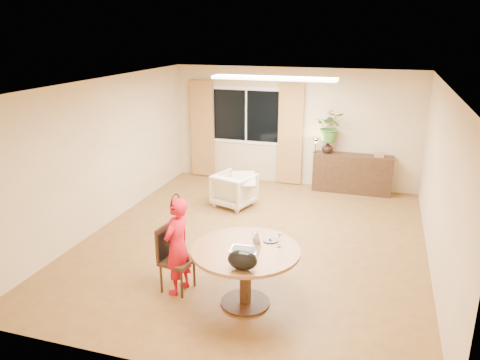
# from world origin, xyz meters

# --- Properties ---
(floor) EXTENTS (6.50, 6.50, 0.00)m
(floor) POSITION_xyz_m (0.00, 0.00, 0.00)
(floor) COLOR brown
(floor) RESTS_ON ground
(ceiling) EXTENTS (6.50, 6.50, 0.00)m
(ceiling) POSITION_xyz_m (0.00, 0.00, 2.60)
(ceiling) COLOR white
(ceiling) RESTS_ON wall_back
(wall_back) EXTENTS (5.50, 0.00, 5.50)m
(wall_back) POSITION_xyz_m (0.00, 3.25, 1.30)
(wall_back) COLOR tan
(wall_back) RESTS_ON floor
(wall_left) EXTENTS (0.00, 6.50, 6.50)m
(wall_left) POSITION_xyz_m (-2.75, 0.00, 1.30)
(wall_left) COLOR tan
(wall_left) RESTS_ON floor
(wall_right) EXTENTS (0.00, 6.50, 6.50)m
(wall_right) POSITION_xyz_m (2.75, 0.00, 1.30)
(wall_right) COLOR tan
(wall_right) RESTS_ON floor
(window) EXTENTS (1.70, 0.03, 1.30)m
(window) POSITION_xyz_m (-1.10, 3.23, 1.50)
(window) COLOR white
(window) RESTS_ON wall_back
(curtain_left) EXTENTS (0.55, 0.08, 2.25)m
(curtain_left) POSITION_xyz_m (-2.15, 3.15, 1.15)
(curtain_left) COLOR olive
(curtain_left) RESTS_ON wall_back
(curtain_right) EXTENTS (0.55, 0.08, 2.25)m
(curtain_right) POSITION_xyz_m (-0.05, 3.15, 1.15)
(curtain_right) COLOR olive
(curtain_right) RESTS_ON wall_back
(ceiling_panel) EXTENTS (2.20, 0.35, 0.05)m
(ceiling_panel) POSITION_xyz_m (0.00, 1.20, 2.57)
(ceiling_panel) COLOR white
(ceiling_panel) RESTS_ON ceiling
(dining_table) EXTENTS (1.37, 1.37, 0.78)m
(dining_table) POSITION_xyz_m (0.40, -1.85, 0.61)
(dining_table) COLOR brown
(dining_table) RESTS_ON floor
(dining_chair) EXTENTS (0.48, 0.45, 0.91)m
(dining_chair) POSITION_xyz_m (-0.57, -1.78, 0.45)
(dining_chair) COLOR black
(dining_chair) RESTS_ON floor
(child) EXTENTS (0.54, 0.41, 1.33)m
(child) POSITION_xyz_m (-0.55, -1.81, 0.67)
(child) COLOR red
(child) RESTS_ON floor
(laptop) EXTENTS (0.38, 0.27, 0.24)m
(laptop) POSITION_xyz_m (0.39, -1.88, 0.90)
(laptop) COLOR #B7B7BC
(laptop) RESTS_ON dining_table
(tumbler) EXTENTS (0.10, 0.10, 0.12)m
(tumbler) POSITION_xyz_m (0.46, -1.57, 0.84)
(tumbler) COLOR white
(tumbler) RESTS_ON dining_table
(wine_glass) EXTENTS (0.08, 0.08, 0.20)m
(wine_glass) POSITION_xyz_m (0.79, -1.67, 0.88)
(wine_glass) COLOR white
(wine_glass) RESTS_ON dining_table
(pot_lid) EXTENTS (0.26, 0.26, 0.03)m
(pot_lid) POSITION_xyz_m (0.64, -1.53, 0.80)
(pot_lid) COLOR white
(pot_lid) RESTS_ON dining_table
(handbag) EXTENTS (0.39, 0.27, 0.23)m
(handbag) POSITION_xyz_m (0.52, -2.36, 0.90)
(handbag) COLOR black
(handbag) RESTS_ON dining_table
(armchair) EXTENTS (0.91, 0.92, 0.67)m
(armchair) POSITION_xyz_m (-0.82, 1.47, 0.33)
(armchair) COLOR beige
(armchair) RESTS_ON floor
(throw) EXTENTS (0.61, 0.67, 0.03)m
(throw) POSITION_xyz_m (-0.60, 1.39, 0.68)
(throw) COLOR beige
(throw) RESTS_ON armchair
(sideboard) EXTENTS (1.66, 0.41, 0.83)m
(sideboard) POSITION_xyz_m (1.35, 3.01, 0.41)
(sideboard) COLOR black
(sideboard) RESTS_ON floor
(vase) EXTENTS (0.25, 0.25, 0.25)m
(vase) POSITION_xyz_m (0.79, 3.01, 0.95)
(vase) COLOR black
(vase) RESTS_ON sideboard
(bouquet) EXTENTS (0.65, 0.58, 0.66)m
(bouquet) POSITION_xyz_m (0.83, 3.01, 1.41)
(bouquet) COLOR #265D23
(bouquet) RESTS_ON vase
(book_stack) EXTENTS (0.22, 0.18, 0.08)m
(book_stack) POSITION_xyz_m (1.88, 3.01, 0.87)
(book_stack) COLOR #95744B
(book_stack) RESTS_ON sideboard
(desk_lamp) EXTENTS (0.17, 0.17, 0.33)m
(desk_lamp) POSITION_xyz_m (0.54, 2.96, 0.99)
(desk_lamp) COLOR black
(desk_lamp) RESTS_ON sideboard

